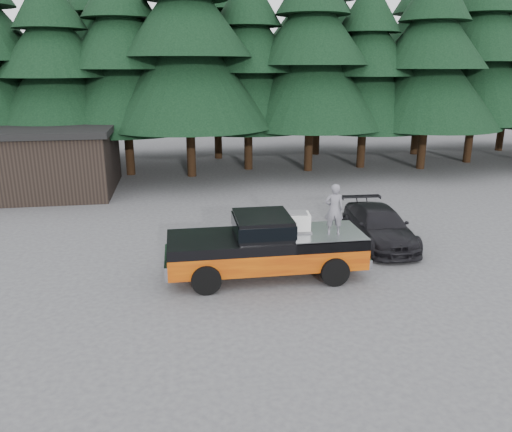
{
  "coord_description": "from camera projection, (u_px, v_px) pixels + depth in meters",
  "views": [
    {
      "loc": [
        -1.74,
        -13.87,
        6.14
      ],
      "look_at": [
        0.45,
        0.0,
        1.87
      ],
      "focal_mm": 35.0,
      "sensor_mm": 36.0,
      "label": 1
    }
  ],
  "objects": [
    {
      "name": "parked_car",
      "position": [
        379.0,
        226.0,
        17.74
      ],
      "size": [
        1.96,
        4.48,
        1.28
      ],
      "primitive_type": "imported",
      "rotation": [
        0.0,
        0.0,
        -0.04
      ],
      "color": "black",
      "rests_on": "ground"
    },
    {
      "name": "utility_building",
      "position": [
        30.0,
        159.0,
        24.67
      ],
      "size": [
        8.4,
        6.4,
        3.3
      ],
      "color": "black",
      "rests_on": "ground"
    },
    {
      "name": "ground",
      "position": [
        241.0,
        275.0,
        15.16
      ],
      "size": [
        120.0,
        120.0,
        0.0
      ],
      "primitive_type": "plane",
      "color": "#454547",
      "rests_on": "ground"
    },
    {
      "name": "air_compressor",
      "position": [
        297.0,
        222.0,
        15.01
      ],
      "size": [
        0.81,
        0.7,
        0.52
      ],
      "primitive_type": "cube",
      "rotation": [
        0.0,
        0.0,
        -0.1
      ],
      "color": "silver",
      "rests_on": "pickup_truck"
    },
    {
      "name": "pickup_truck",
      "position": [
        266.0,
        255.0,
        14.98
      ],
      "size": [
        6.0,
        2.04,
        1.33
      ],
      "primitive_type": null,
      "color": "#C25608",
      "rests_on": "ground"
    },
    {
      "name": "treeline",
      "position": [
        210.0,
        37.0,
        29.23
      ],
      "size": [
        60.15,
        16.05,
        17.5
      ],
      "color": "black",
      "rests_on": "ground"
    },
    {
      "name": "man_on_bed",
      "position": [
        334.0,
        209.0,
        14.55
      ],
      "size": [
        0.61,
        0.45,
        1.53
      ],
      "primitive_type": "imported",
      "rotation": [
        0.0,
        0.0,
        2.97
      ],
      "color": "slate",
      "rests_on": "pickup_truck"
    },
    {
      "name": "truck_cab",
      "position": [
        263.0,
        225.0,
        14.68
      ],
      "size": [
        1.66,
        1.9,
        0.59
      ],
      "primitive_type": "cube",
      "color": "black",
      "rests_on": "pickup_truck"
    }
  ]
}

